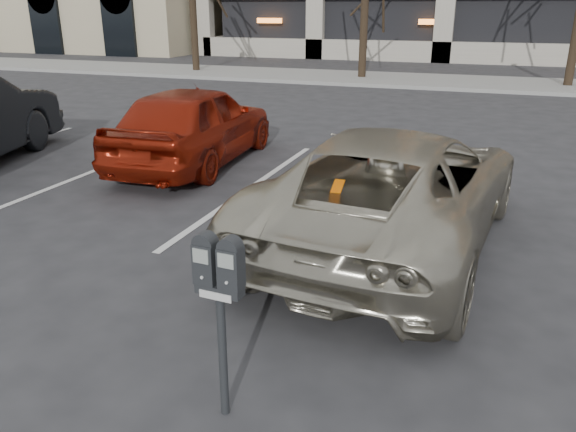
% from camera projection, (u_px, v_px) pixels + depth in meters
% --- Properties ---
extents(ground, '(140.00, 140.00, 0.00)m').
position_uv_depth(ground, '(285.00, 262.00, 5.96)').
color(ground, '#28282B').
rests_on(ground, ground).
extents(sidewalk, '(80.00, 4.00, 0.12)m').
position_uv_depth(sidewalk, '(444.00, 82.00, 19.98)').
color(sidewalk, gray).
rests_on(sidewalk, ground).
extents(stall_lines, '(16.90, 5.20, 0.00)m').
position_uv_depth(stall_lines, '(252.00, 187.00, 8.43)').
color(stall_lines, silver).
rests_on(stall_lines, ground).
extents(parking_meter, '(0.33, 0.14, 1.25)m').
position_uv_depth(parking_meter, '(219.00, 284.00, 3.40)').
color(parking_meter, black).
rests_on(parking_meter, ground).
extents(suv_silver, '(2.63, 4.96, 1.33)m').
position_uv_depth(suv_silver, '(394.00, 187.00, 6.22)').
color(suv_silver, '#BAB39E').
rests_on(suv_silver, ground).
extents(car_red, '(1.90, 4.13, 1.37)m').
position_uv_depth(car_red, '(194.00, 124.00, 9.48)').
color(car_red, maroon).
rests_on(car_red, ground).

